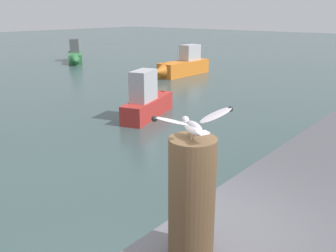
{
  "coord_description": "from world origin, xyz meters",
  "views": [
    {
      "loc": [
        -2.16,
        -2.01,
        3.32
      ],
      "look_at": [
        -0.01,
        -0.22,
        2.44
      ],
      "focal_mm": 38.92,
      "sensor_mm": 36.0,
      "label": 1
    }
  ],
  "objects_px": {
    "mooring_post": "(192,198)",
    "boat_orange": "(181,66)",
    "boat_green": "(75,56)",
    "boat_red": "(149,100)",
    "seagull": "(193,123)"
  },
  "relations": [
    {
      "from": "boat_red",
      "to": "boat_orange",
      "type": "height_order",
      "value": "boat_orange"
    },
    {
      "from": "mooring_post",
      "to": "boat_orange",
      "type": "xyz_separation_m",
      "value": [
        13.4,
        10.48,
        -1.35
      ]
    },
    {
      "from": "mooring_post",
      "to": "seagull",
      "type": "relative_size",
      "value": 1.57
    },
    {
      "from": "boat_green",
      "to": "boat_orange",
      "type": "relative_size",
      "value": 0.94
    },
    {
      "from": "boat_red",
      "to": "boat_orange",
      "type": "bearing_deg",
      "value": 30.4
    },
    {
      "from": "mooring_post",
      "to": "boat_orange",
      "type": "relative_size",
      "value": 0.26
    },
    {
      "from": "mooring_post",
      "to": "boat_green",
      "type": "height_order",
      "value": "mooring_post"
    },
    {
      "from": "seagull",
      "to": "boat_orange",
      "type": "distance_m",
      "value": 17.12
    },
    {
      "from": "mooring_post",
      "to": "boat_orange",
      "type": "bearing_deg",
      "value": 38.02
    },
    {
      "from": "seagull",
      "to": "boat_green",
      "type": "relative_size",
      "value": 0.17
    },
    {
      "from": "mooring_post",
      "to": "boat_red",
      "type": "distance_m",
      "value": 9.16
    },
    {
      "from": "boat_red",
      "to": "mooring_post",
      "type": "bearing_deg",
      "value": -135.18
    },
    {
      "from": "boat_green",
      "to": "boat_orange",
      "type": "xyz_separation_m",
      "value": [
        0.41,
        -8.77,
        0.07
      ]
    },
    {
      "from": "boat_green",
      "to": "boat_red",
      "type": "height_order",
      "value": "boat_red"
    },
    {
      "from": "boat_red",
      "to": "boat_orange",
      "type": "distance_m",
      "value": 8.09
    }
  ]
}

